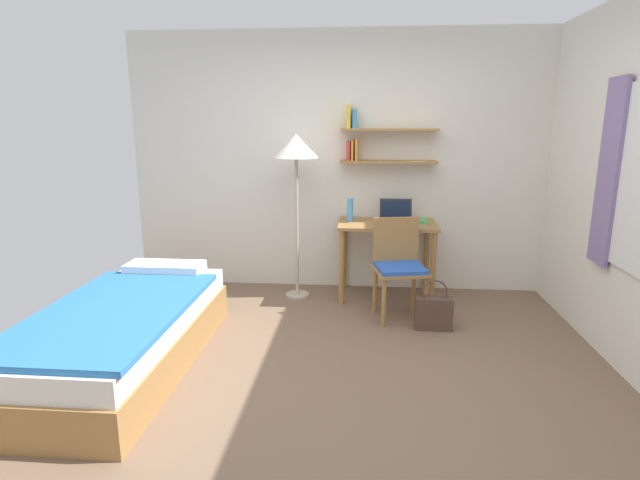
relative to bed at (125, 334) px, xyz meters
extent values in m
plane|color=brown|center=(1.49, -0.06, -0.24)|extent=(5.28, 5.28, 0.00)
cube|color=silver|center=(1.49, 1.97, 1.06)|extent=(4.40, 0.05, 2.60)
cube|color=#9E703D|center=(1.92, 1.83, 1.09)|extent=(0.95, 0.22, 0.02)
cube|color=#D13D38|center=(1.52, 1.87, 1.20)|extent=(0.03, 0.13, 0.18)
cube|color=orange|center=(1.56, 1.85, 1.20)|extent=(0.02, 0.16, 0.19)
cube|color=orange|center=(1.60, 1.85, 1.21)|extent=(0.02, 0.17, 0.21)
cube|color=#9E703D|center=(1.92, 1.83, 1.40)|extent=(0.95, 0.22, 0.02)
cube|color=gold|center=(1.52, 1.85, 1.52)|extent=(0.04, 0.17, 0.22)
cube|color=#3384C6|center=(1.58, 1.86, 1.50)|extent=(0.03, 0.15, 0.18)
cube|color=gray|center=(3.45, 0.63, 1.11)|extent=(0.03, 0.28, 1.35)
cube|color=#9E703D|center=(0.00, -0.01, -0.10)|extent=(0.92, 2.06, 0.28)
cube|color=silver|center=(0.00, -0.01, 0.12)|extent=(0.89, 1.99, 0.16)
cube|color=#2D70B7|center=(0.00, -0.13, 0.22)|extent=(0.94, 1.69, 0.04)
cube|color=white|center=(0.00, 0.79, 0.25)|extent=(0.65, 0.28, 0.10)
cube|color=#9E703D|center=(1.92, 1.64, 0.50)|extent=(0.95, 0.59, 0.03)
cylinder|color=#9E703D|center=(1.49, 1.40, 0.12)|extent=(0.06, 0.06, 0.72)
cylinder|color=#9E703D|center=(2.34, 1.40, 0.12)|extent=(0.06, 0.06, 0.72)
cylinder|color=#9E703D|center=(1.49, 1.89, 0.12)|extent=(0.06, 0.06, 0.72)
cylinder|color=#9E703D|center=(2.34, 1.89, 0.12)|extent=(0.06, 0.06, 0.72)
cube|color=#9E703D|center=(2.02, 1.07, 0.20)|extent=(0.51, 0.49, 0.03)
cube|color=blue|center=(2.02, 1.07, 0.23)|extent=(0.47, 0.45, 0.04)
cube|color=#9E703D|center=(1.98, 1.25, 0.45)|extent=(0.41, 0.12, 0.40)
cylinder|color=#9E703D|center=(1.87, 0.87, -0.03)|extent=(0.04, 0.04, 0.43)
cylinder|color=#9E703D|center=(2.23, 0.94, -0.03)|extent=(0.04, 0.04, 0.43)
cylinder|color=#9E703D|center=(1.80, 1.20, -0.03)|extent=(0.04, 0.04, 0.43)
cylinder|color=#9E703D|center=(2.16, 1.28, -0.03)|extent=(0.04, 0.04, 0.43)
cylinder|color=#B2A893|center=(1.04, 1.57, -0.23)|extent=(0.24, 0.24, 0.02)
cylinder|color=#B2A893|center=(1.04, 1.57, 0.46)|extent=(0.03, 0.03, 1.36)
cone|color=silver|center=(1.04, 1.57, 1.25)|extent=(0.43, 0.43, 0.22)
cube|color=black|center=(2.00, 1.65, 0.52)|extent=(0.32, 0.23, 0.01)
cube|color=black|center=(2.00, 1.73, 0.63)|extent=(0.31, 0.07, 0.21)
cube|color=black|center=(2.00, 1.73, 0.63)|extent=(0.28, 0.06, 0.18)
cylinder|color=#4C99DB|center=(1.55, 1.69, 0.63)|extent=(0.06, 0.06, 0.23)
cube|color=silver|center=(2.20, 1.63, 0.53)|extent=(0.17, 0.20, 0.02)
cube|color=#4CA856|center=(2.21, 1.62, 0.55)|extent=(0.19, 0.22, 0.03)
cube|color=#4C382D|center=(2.29, 0.85, -0.10)|extent=(0.31, 0.12, 0.28)
torus|color=#4C382D|center=(2.29, 0.85, 0.09)|extent=(0.21, 0.02, 0.21)
camera|label=1|loc=(1.68, -3.19, 1.47)|focal=28.17mm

